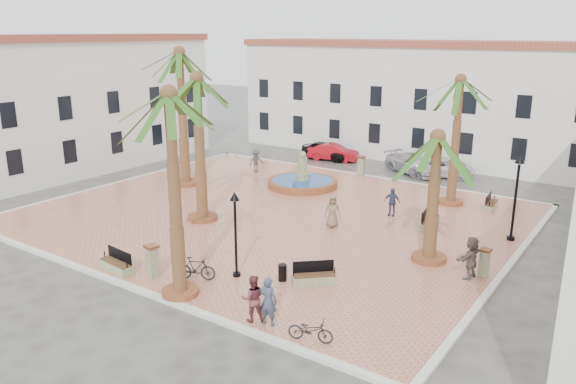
% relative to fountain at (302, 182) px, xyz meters
% --- Properties ---
extents(ground, '(120.00, 120.00, 0.00)m').
position_rel_fountain_xyz_m(ground, '(1.85, -5.81, -0.48)').
color(ground, '#56544F').
rests_on(ground, ground).
extents(plaza, '(26.00, 22.00, 0.15)m').
position_rel_fountain_xyz_m(plaza, '(1.85, -5.81, -0.40)').
color(plaza, tan).
rests_on(plaza, ground).
extents(kerb_n, '(26.30, 0.30, 0.16)m').
position_rel_fountain_xyz_m(kerb_n, '(1.85, 5.19, -0.40)').
color(kerb_n, silver).
rests_on(kerb_n, ground).
extents(kerb_s, '(26.30, 0.30, 0.16)m').
position_rel_fountain_xyz_m(kerb_s, '(1.85, -16.81, -0.40)').
color(kerb_s, silver).
rests_on(kerb_s, ground).
extents(kerb_e, '(0.30, 22.30, 0.16)m').
position_rel_fountain_xyz_m(kerb_e, '(14.85, -5.81, -0.40)').
color(kerb_e, silver).
rests_on(kerb_e, ground).
extents(kerb_w, '(0.30, 22.30, 0.16)m').
position_rel_fountain_xyz_m(kerb_w, '(-11.15, -5.81, -0.40)').
color(kerb_w, silver).
rests_on(kerb_w, ground).
extents(building_north, '(30.40, 7.40, 9.50)m').
position_rel_fountain_xyz_m(building_north, '(1.85, 14.18, 4.29)').
color(building_north, white).
rests_on(building_north, ground).
extents(building_west, '(6.40, 24.40, 10.00)m').
position_rel_fountain_xyz_m(building_west, '(-17.14, -5.81, 4.54)').
color(building_west, white).
rests_on(building_west, ground).
extents(fountain, '(4.66, 4.66, 2.41)m').
position_rel_fountain_xyz_m(fountain, '(0.00, 0.00, 0.00)').
color(fountain, '#964F2C').
rests_on(fountain, plaza).
extents(palm_nw, '(5.65, 5.65, 9.18)m').
position_rel_fountain_xyz_m(palm_nw, '(-6.78, -4.12, 7.50)').
color(palm_nw, '#964F2C').
rests_on(palm_nw, plaza).
extents(palm_sw, '(5.37, 5.37, 8.11)m').
position_rel_fountain_xyz_m(palm_sw, '(-0.78, -8.90, 6.53)').
color(palm_sw, '#964F2C').
rests_on(palm_sw, plaza).
extents(palm_s, '(4.78, 4.78, 8.25)m').
position_rel_fountain_xyz_m(palm_s, '(4.85, -16.21, 6.76)').
color(palm_s, '#964F2C').
rests_on(palm_s, plaza).
extents(palm_e, '(5.12, 5.12, 6.07)m').
position_rel_fountain_xyz_m(palm_e, '(11.69, -7.26, 4.61)').
color(palm_e, '#964F2C').
rests_on(palm_e, plaza).
extents(palm_ne, '(4.82, 4.82, 7.76)m').
position_rel_fountain_xyz_m(palm_ne, '(9.54, 1.85, 6.29)').
color(palm_ne, '#964F2C').
rests_on(palm_ne, plaza).
extents(bench_s, '(1.86, 0.74, 0.96)m').
position_rel_fountain_xyz_m(bench_s, '(0.97, -16.19, -0.06)').
color(bench_s, gray).
rests_on(bench_s, plaza).
extents(bench_se, '(1.72, 1.65, 0.96)m').
position_rel_fountain_xyz_m(bench_se, '(8.74, -12.40, -0.06)').
color(bench_se, gray).
rests_on(bench_se, plaza).
extents(bench_e, '(0.87, 2.03, 1.04)m').
position_rel_fountain_xyz_m(bench_e, '(10.08, -3.02, -0.03)').
color(bench_e, gray).
rests_on(bench_e, plaza).
extents(bench_ne, '(0.67, 1.73, 0.89)m').
position_rel_fountain_xyz_m(bench_ne, '(11.86, 2.13, -0.08)').
color(bench_ne, gray).
rests_on(bench_ne, plaza).
extents(lamppost_s, '(0.41, 0.41, 3.76)m').
position_rel_fountain_xyz_m(lamppost_s, '(5.58, -13.59, 2.22)').
color(lamppost_s, black).
rests_on(lamppost_s, plaza).
extents(lamppost_e, '(0.48, 0.48, 4.38)m').
position_rel_fountain_xyz_m(lamppost_e, '(14.10, -2.42, 2.64)').
color(lamppost_e, black).
rests_on(lamppost_e, plaza).
extents(bollard_se, '(0.62, 0.62, 1.45)m').
position_rel_fountain_xyz_m(bollard_se, '(2.73, -15.69, 0.42)').
color(bollard_se, gray).
rests_on(bollard_se, plaza).
extents(bollard_n, '(0.61, 0.61, 1.49)m').
position_rel_fountain_xyz_m(bollard_n, '(2.01, 4.59, 0.45)').
color(bollard_n, gray).
rests_on(bollard_n, plaza).
extents(bollard_e, '(0.46, 0.46, 1.25)m').
position_rel_fountain_xyz_m(bollard_e, '(14.25, -7.62, 0.32)').
color(bollard_e, gray).
rests_on(bollard_e, plaza).
extents(litter_bin, '(0.37, 0.37, 0.71)m').
position_rel_fountain_xyz_m(litter_bin, '(7.44, -12.83, 0.03)').
color(litter_bin, black).
rests_on(litter_bin, plaza).
extents(cyclist_a, '(0.74, 0.55, 1.82)m').
position_rel_fountain_xyz_m(cyclist_a, '(9.14, -16.11, 0.58)').
color(cyclist_a, '#374255').
rests_on(cyclist_a, plaza).
extents(bicycle_a, '(1.66, 0.99, 0.82)m').
position_rel_fountain_xyz_m(bicycle_a, '(10.99, -16.21, 0.08)').
color(bicycle_a, black).
rests_on(bicycle_a, plaza).
extents(cyclist_b, '(1.08, 1.07, 1.76)m').
position_rel_fountain_xyz_m(cyclist_b, '(8.53, -16.21, 0.55)').
color(cyclist_b, brown).
rests_on(cyclist_b, plaza).
extents(bicycle_b, '(1.72, 1.17, 1.01)m').
position_rel_fountain_xyz_m(bicycle_b, '(4.42, -14.84, 0.18)').
color(bicycle_b, black).
rests_on(bicycle_b, plaza).
extents(pedestrian_fountain_a, '(1.03, 0.95, 1.77)m').
position_rel_fountain_xyz_m(pedestrian_fountain_a, '(5.78, -5.89, 0.56)').
color(pedestrian_fountain_a, '#796849').
rests_on(pedestrian_fountain_a, plaza).
extents(pedestrian_fountain_b, '(0.99, 0.50, 1.63)m').
position_rel_fountain_xyz_m(pedestrian_fountain_b, '(7.55, -2.30, 0.49)').
color(pedestrian_fountain_b, '#384366').
rests_on(pedestrian_fountain_b, plaza).
extents(pedestrian_north, '(0.98, 1.26, 1.71)m').
position_rel_fountain_xyz_m(pedestrian_north, '(-5.02, 1.41, 0.53)').
color(pedestrian_north, '#444448').
rests_on(pedestrian_north, plaza).
extents(pedestrian_east, '(0.82, 1.78, 1.85)m').
position_rel_fountain_xyz_m(pedestrian_east, '(13.82, -8.10, 0.60)').
color(pedestrian_east, '#65584F').
rests_on(pedestrian_east, plaza).
extents(car_black, '(4.30, 1.83, 1.45)m').
position_rel_fountain_xyz_m(car_black, '(-3.33, 8.67, 0.25)').
color(car_black, black).
rests_on(car_black, ground).
extents(car_red, '(4.35, 2.29, 1.36)m').
position_rel_fountain_xyz_m(car_red, '(-2.58, 8.56, 0.20)').
color(car_red, '#B00E1A').
rests_on(car_red, ground).
extents(car_silver, '(5.25, 3.81, 1.41)m').
position_rel_fountain_xyz_m(car_silver, '(4.46, 8.21, 0.23)').
color(car_silver, '#B7B6BF').
rests_on(car_silver, ground).
extents(car_white, '(5.44, 3.82, 1.38)m').
position_rel_fountain_xyz_m(car_white, '(6.37, 8.58, 0.21)').
color(car_white, silver).
rests_on(car_white, ground).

